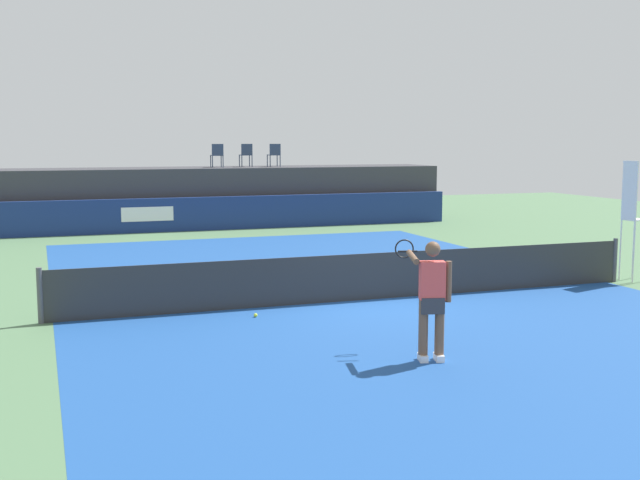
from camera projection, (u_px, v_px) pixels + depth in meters
ground_plane at (316, 276)px, 18.83m from camera, size 48.00×48.00×0.00m
court_inner at (364, 300)px, 16.03m from camera, size 12.00×22.00×0.00m
sponsor_wall at (220, 213)px, 28.56m from camera, size 18.00×0.22×1.20m
spectator_platform at (209, 196)px, 30.19m from camera, size 18.00×2.80×2.20m
spectator_chair_far_left at (217, 154)px, 29.91m from camera, size 0.46×0.46×0.89m
spectator_chair_left at (246, 154)px, 30.63m from camera, size 0.44×0.44×0.89m
spectator_chair_center at (274, 154)px, 30.73m from camera, size 0.44×0.44×0.89m
umpire_chair at (632, 212)px, 18.02m from camera, size 0.48×0.48×2.76m
tennis_net at (365, 277)px, 15.97m from camera, size 12.40×0.02×0.95m
net_post_near at (40, 296)px, 13.90m from camera, size 0.10×0.10×1.00m
net_post_far at (615, 260)px, 18.03m from camera, size 0.10×0.10×1.00m
tennis_player at (431, 296)px, 11.50m from camera, size 0.56×1.23×1.77m
tennis_ball at (256, 315)px, 14.45m from camera, size 0.07×0.07×0.07m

